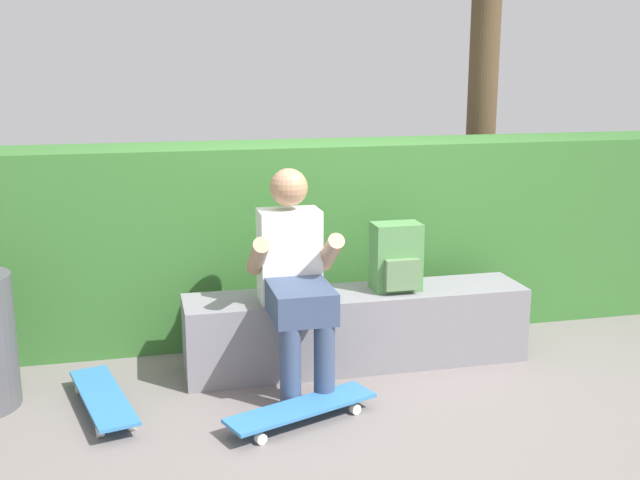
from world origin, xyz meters
name	(u,v)px	position (x,y,z in m)	size (l,w,h in m)	color
ground_plane	(378,393)	(0.00, 0.00, 0.00)	(24.00, 24.00, 0.00)	slate
bench_main	(357,328)	(0.00, 0.43, 0.22)	(2.03, 0.41, 0.45)	gray
person_skater	(295,273)	(-0.42, 0.22, 0.65)	(0.49, 0.62, 1.20)	white
skateboard_near_person	(302,409)	(-0.48, -0.25, 0.07)	(0.82, 0.47, 0.09)	teal
skateboard_beside_bench	(103,397)	(-1.45, 0.12, 0.07)	(0.38, 0.82, 0.09)	teal
backpack_on_bench	(396,258)	(0.23, 0.42, 0.64)	(0.28, 0.23, 0.40)	#51894C
hedge_row	(347,235)	(0.13, 1.14, 0.63)	(5.32, 0.59, 1.25)	#366D2D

